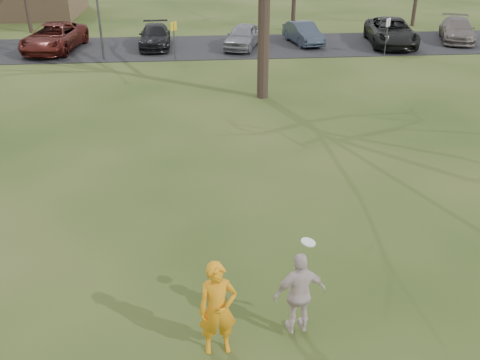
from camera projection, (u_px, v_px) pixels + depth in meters
The scene contains 12 objects.
ground at pixel (259, 345), 10.01m from camera, with size 120.00×120.00×0.00m, color #1E380F.
parking_strip at pixel (209, 47), 32.19m from camera, with size 62.00×6.50×0.04m, color black.
player_defender at pixel (218, 309), 9.47m from camera, with size 0.71×0.46×1.94m, color orange.
car_2 at pixel (54, 37), 30.90m from camera, with size 2.57×5.57×1.55m, color #531813.
car_3 at pixel (155, 36), 31.76m from camera, with size 1.81×4.44×1.29m, color black.
car_4 at pixel (243, 36), 31.55m from camera, with size 1.65×4.10×1.40m, color gray.
car_5 at pixel (303, 33), 32.62m from camera, with size 1.36×3.90×1.29m, color #313C4A.
car_6 at pixel (391, 32), 32.27m from camera, with size 2.60×5.64×1.57m, color black.
car_7 at pixel (457, 30), 33.33m from camera, with size 1.91×4.70×1.36m, color slate.
catching_play at pixel (300, 293), 9.81m from camera, with size 1.08×0.58×2.01m.
sign_yellow at pixel (174, 34), 28.71m from camera, with size 0.35×0.35×2.08m.
sign_white at pixel (387, 30), 29.68m from camera, with size 0.35×0.35×2.08m.
Camera 1 is at (-1.04, -7.43, 7.34)m, focal length 39.37 mm.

